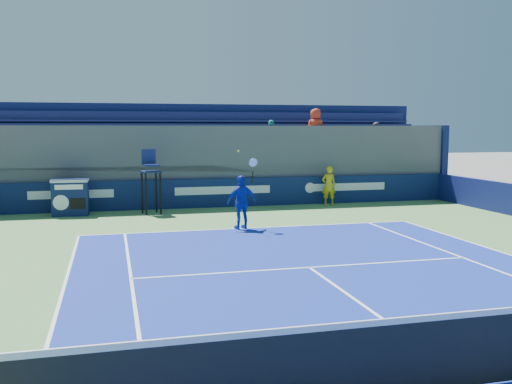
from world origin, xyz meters
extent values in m
imported|color=gold|center=(4.48, 16.54, 0.84)|extent=(0.65, 0.48, 1.66)
cube|color=white|center=(0.00, 11.88, 0.02)|extent=(10.97, 0.07, 0.00)
cube|color=white|center=(0.00, 6.40, 0.02)|extent=(8.23, 0.07, 0.00)
cube|color=black|center=(0.00, 0.00, 0.50)|extent=(11.57, 0.02, 0.92)
cube|color=white|center=(0.00, 0.00, 0.98)|extent=(11.57, 0.03, 0.08)
cube|color=#0C1844|center=(0.00, 17.10, 0.60)|extent=(20.40, 0.20, 1.20)
cube|color=white|center=(-6.00, 17.00, 0.72)|extent=(3.20, 0.01, 0.32)
cube|color=white|center=(0.00, 17.00, 0.72)|extent=(4.00, 0.01, 0.32)
cube|color=white|center=(5.50, 17.00, 0.72)|extent=(3.60, 0.01, 0.32)
cylinder|color=white|center=(3.80, 16.99, 0.72)|extent=(0.44, 0.01, 0.44)
cube|color=#0E1947|center=(-5.98, 16.23, 0.70)|extent=(1.33, 0.76, 1.40)
cube|color=silver|center=(-5.98, 16.23, 1.33)|extent=(1.35, 0.78, 0.10)
cylinder|color=white|center=(-6.30, 15.88, 0.55)|extent=(0.56, 0.05, 0.56)
cube|color=black|center=(-5.70, 15.85, 0.50)|extent=(0.55, 0.05, 0.40)
cube|color=white|center=(-6.00, 15.87, 1.12)|extent=(1.00, 0.06, 0.18)
cylinder|color=black|center=(-3.23, 15.57, 0.80)|extent=(0.08, 0.08, 1.60)
cylinder|color=black|center=(-2.68, 15.69, 0.80)|extent=(0.08, 0.08, 1.60)
cylinder|color=black|center=(-3.34, 16.11, 0.80)|extent=(0.08, 0.08, 1.60)
cylinder|color=black|center=(-2.80, 16.23, 0.80)|extent=(0.08, 0.08, 1.60)
cube|color=#0D1945|center=(-3.01, 15.90, 1.63)|extent=(0.83, 0.83, 0.06)
cube|color=#161C52|center=(-2.99, 15.80, 1.88)|extent=(0.63, 0.56, 0.08)
cube|color=#151E50|center=(-3.07, 16.15, 2.18)|extent=(0.55, 0.18, 0.60)
imported|color=#152EAC|center=(-0.39, 11.83, 0.89)|extent=(1.10, 0.64, 1.76)
cylinder|color=black|center=(-0.04, 11.82, 1.70)|extent=(0.05, 0.16, 0.39)
torus|color=silver|center=(-0.03, 11.75, 2.18)|extent=(0.31, 0.15, 0.29)
cylinder|color=white|center=(-0.03, 11.75, 2.18)|extent=(0.26, 0.11, 0.24)
sphere|color=yellow|center=(-0.53, 11.71, 2.55)|extent=(0.07, 0.07, 0.07)
cube|color=#4E4E53|center=(0.00, 19.00, 1.69)|extent=(20.40, 3.60, 3.38)
cube|color=#4E4E53|center=(0.00, 17.65, 1.48)|extent=(20.40, 0.90, 0.55)
cube|color=#141C4B|center=(0.00, 17.55, 1.95)|extent=(20.00, 0.45, 0.08)
cube|color=#141C4B|center=(0.00, 17.80, 2.15)|extent=(20.00, 0.06, 0.45)
cube|color=#4E4E53|center=(0.00, 18.55, 2.02)|extent=(20.40, 0.90, 0.55)
cube|color=#141C4B|center=(0.00, 18.45, 2.50)|extent=(20.00, 0.45, 0.08)
cube|color=#141C4B|center=(0.00, 18.70, 2.70)|extent=(20.00, 0.06, 0.45)
cube|color=#4E4E53|center=(0.00, 19.45, 2.58)|extent=(20.40, 0.90, 0.55)
cube|color=#141C4B|center=(0.00, 19.35, 3.05)|extent=(20.00, 0.45, 0.08)
cube|color=#141C4B|center=(0.00, 19.60, 3.25)|extent=(20.00, 0.06, 0.45)
cube|color=#4E4E53|center=(0.00, 20.35, 3.13)|extent=(20.40, 0.90, 0.55)
cube|color=#141C4B|center=(0.00, 20.25, 3.60)|extent=(20.00, 0.45, 0.08)
cube|color=#141C4B|center=(0.00, 20.50, 3.80)|extent=(20.00, 0.06, 0.45)
cube|color=#0C1647|center=(0.00, 20.95, 2.20)|extent=(20.80, 0.30, 4.40)
cube|color=#0C1647|center=(10.35, 19.00, 1.70)|extent=(0.30, 3.90, 3.40)
imported|color=teal|center=(2.25, 17.60, 2.70)|extent=(1.16, 0.66, 1.86)
imported|color=#A52C17|center=(4.57, 18.50, 3.24)|extent=(0.95, 0.66, 1.85)
imported|color=black|center=(7.09, 17.60, 2.66)|extent=(0.71, 0.54, 1.77)
camera|label=1|loc=(-4.47, -6.03, 3.30)|focal=40.00mm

